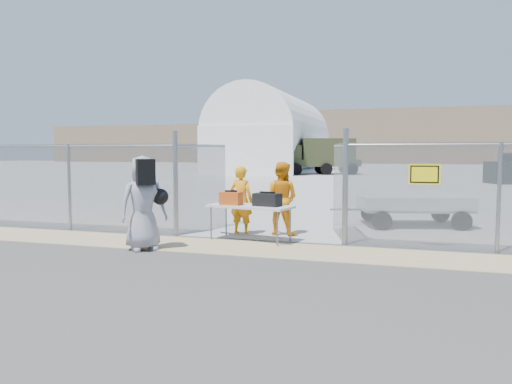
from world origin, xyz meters
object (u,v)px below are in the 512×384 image
(security_worker_left, at_px, (241,201))
(visitor, at_px, (143,203))
(folding_table, at_px, (250,223))
(utility_trailer, at_px, (413,210))
(security_worker_right, at_px, (281,199))

(security_worker_left, xyz_separation_m, visitor, (-1.30, -2.38, 0.13))
(folding_table, bearing_deg, utility_trailer, 56.36)
(folding_table, distance_m, visitor, 2.47)
(security_worker_right, xyz_separation_m, visitor, (-2.23, -2.62, 0.08))
(visitor, bearing_deg, security_worker_right, 5.44)
(security_worker_left, bearing_deg, security_worker_right, -155.09)
(security_worker_left, height_order, visitor, visitor)
(visitor, distance_m, utility_trailer, 7.34)
(security_worker_left, bearing_deg, visitor, 71.84)
(visitor, bearing_deg, security_worker_left, 17.24)
(security_worker_left, xyz_separation_m, security_worker_right, (0.93, 0.24, 0.05))
(security_worker_right, distance_m, visitor, 3.44)
(utility_trailer, bearing_deg, folding_table, -151.06)
(folding_table, relative_size, security_worker_right, 1.08)
(security_worker_left, height_order, security_worker_right, security_worker_right)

